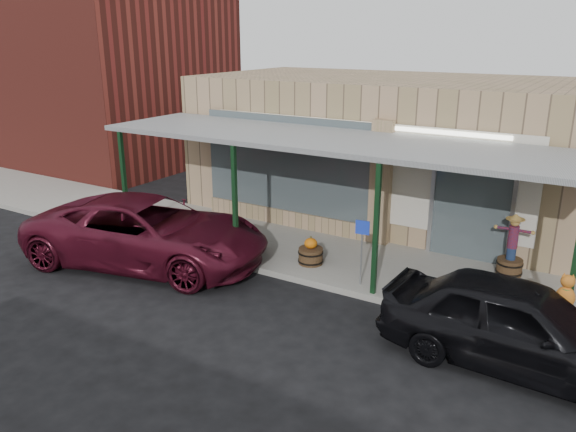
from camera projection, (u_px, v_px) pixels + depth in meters
The scene contains 10 objects.
ground at pixel (246, 320), 11.19m from camera, with size 120.00×120.00×0.00m, color black.
sidewalk at pixel (329, 258), 14.09m from camera, with size 40.00×3.20×0.15m, color gray.
storefront at pixel (398, 148), 17.18m from camera, with size 12.00×6.25×4.20m.
awning at pixel (331, 142), 13.15m from camera, with size 12.00×3.00×3.04m.
block_buildings_near at pixel (479, 93), 16.52m from camera, with size 61.00×8.00×8.00m.
barrel_scarecrow at pixel (511, 254), 12.78m from camera, with size 0.87×0.71×1.46m.
barrel_pumpkin at pixel (311, 254), 13.47m from camera, with size 0.60×0.60×0.69m.
handicap_sign at pixel (362, 244), 12.11m from camera, with size 0.31×0.06×1.49m.
parked_sedan at pixel (518, 325), 9.41m from camera, with size 4.64×2.02×1.56m.
car_maroon at pixel (148, 232), 13.70m from camera, with size 2.73×5.92×1.65m, color #4F0F20.
Camera 1 is at (5.89, -8.12, 5.43)m, focal length 35.00 mm.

